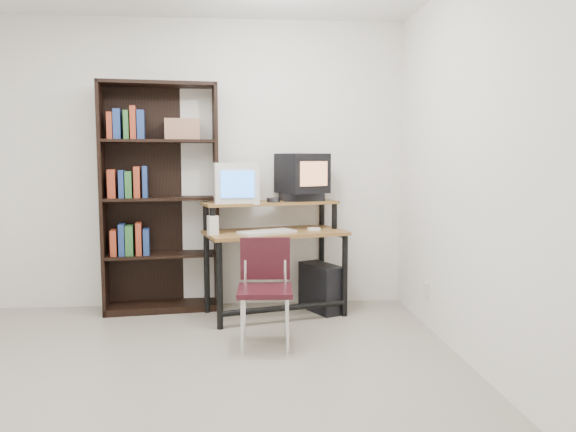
{
  "coord_description": "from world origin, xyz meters",
  "views": [
    {
      "loc": [
        0.51,
        -3.18,
        1.37
      ],
      "look_at": [
        0.86,
        1.1,
        0.92
      ],
      "focal_mm": 35.0,
      "sensor_mm": 36.0,
      "label": 1
    }
  ],
  "objects": [
    {
      "name": "keyboard",
      "position": [
        0.72,
        1.46,
        0.74
      ],
      "size": [
        0.51,
        0.41,
        0.03
      ],
      "primitive_type": "cube",
      "rotation": [
        0.0,
        0.0,
        0.5
      ],
      "color": "beige",
      "rests_on": "computer_desk"
    },
    {
      "name": "computer_desk",
      "position": [
        0.79,
        1.62,
        0.69
      ],
      "size": [
        1.29,
        0.87,
        0.98
      ],
      "rotation": [
        0.0,
        0.0,
        0.26
      ],
      "color": "brown",
      "rests_on": "floor"
    },
    {
      "name": "school_chair",
      "position": [
        0.67,
        0.82,
        0.47
      ],
      "size": [
        0.41,
        0.41,
        0.78
      ],
      "rotation": [
        0.0,
        0.0,
        -0.05
      ],
      "color": "black",
      "rests_on": "floor"
    },
    {
      "name": "desk_speaker",
      "position": [
        0.27,
        1.43,
        0.8
      ],
      "size": [
        0.1,
        0.1,
        0.17
      ],
      "primitive_type": "cube",
      "rotation": [
        0.0,
        0.0,
        0.33
      ],
      "color": "beige",
      "rests_on": "computer_desk"
    },
    {
      "name": "right_wall",
      "position": [
        2.0,
        0.0,
        1.3
      ],
      "size": [
        0.01,
        4.0,
        2.6
      ],
      "primitive_type": "cube",
      "color": "white",
      "rests_on": "floor"
    },
    {
      "name": "bookshelf",
      "position": [
        -0.22,
        1.86,
        1.02
      ],
      "size": [
        1.04,
        0.46,
        2.01
      ],
      "rotation": [
        0.0,
        0.0,
        0.12
      ],
      "color": "black",
      "rests_on": "floor"
    },
    {
      "name": "floor",
      "position": [
        0.0,
        0.0,
        -0.01
      ],
      "size": [
        4.0,
        4.0,
        0.01
      ],
      "primitive_type": "cube",
      "color": "#A19885",
      "rests_on": "ground"
    },
    {
      "name": "cd_spindle",
      "position": [
        0.78,
        1.65,
        0.99
      ],
      "size": [
        0.16,
        0.16,
        0.05
      ],
      "primitive_type": "cylinder",
      "rotation": [
        0.0,
        0.0,
        0.4
      ],
      "color": "#26262B",
      "rests_on": "computer_desk"
    },
    {
      "name": "back_wall",
      "position": [
        0.0,
        2.0,
        1.3
      ],
      "size": [
        4.0,
        0.01,
        2.6
      ],
      "primitive_type": "cube",
      "color": "white",
      "rests_on": "floor"
    },
    {
      "name": "wall_outlet",
      "position": [
        1.99,
        1.15,
        0.3
      ],
      "size": [
        0.02,
        0.08,
        0.12
      ],
      "primitive_type": "cube",
      "color": "beige",
      "rests_on": "right_wall"
    },
    {
      "name": "pc_tower",
      "position": [
        1.21,
        1.68,
        0.21
      ],
      "size": [
        0.38,
        0.49,
        0.42
      ],
      "primitive_type": "cube",
      "rotation": [
        0.0,
        0.0,
        0.46
      ],
      "color": "black",
      "rests_on": "floor"
    },
    {
      "name": "crt_tv",
      "position": [
        1.05,
        1.8,
        1.23
      ],
      "size": [
        0.5,
        0.49,
        0.35
      ],
      "rotation": [
        0.0,
        0.0,
        0.47
      ],
      "color": "black",
      "rests_on": "vcr"
    },
    {
      "name": "mousepad",
      "position": [
        1.13,
        1.62,
        0.72
      ],
      "size": [
        0.28,
        0.27,
        0.01
      ],
      "primitive_type": "cube",
      "rotation": [
        0.0,
        0.0,
        0.52
      ],
      "color": "black",
      "rests_on": "computer_desk"
    },
    {
      "name": "crt_monitor",
      "position": [
        0.46,
        1.66,
        1.14
      ],
      "size": [
        0.4,
        0.41,
        0.35
      ],
      "rotation": [
        0.0,
        0.0,
        0.1
      ],
      "color": "beige",
      "rests_on": "computer_desk"
    },
    {
      "name": "mouse",
      "position": [
        1.13,
        1.62,
        0.74
      ],
      "size": [
        0.11,
        0.08,
        0.03
      ],
      "primitive_type": "cube",
      "rotation": [
        0.0,
        0.0,
        0.19
      ],
      "color": "white",
      "rests_on": "mousepad"
    },
    {
      "name": "vcr",
      "position": [
        1.04,
        1.79,
        1.01
      ],
      "size": [
        0.4,
        0.31,
        0.08
      ],
      "primitive_type": "cube",
      "rotation": [
        0.0,
        0.0,
        0.16
      ],
      "color": "black",
      "rests_on": "computer_desk"
    }
  ]
}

